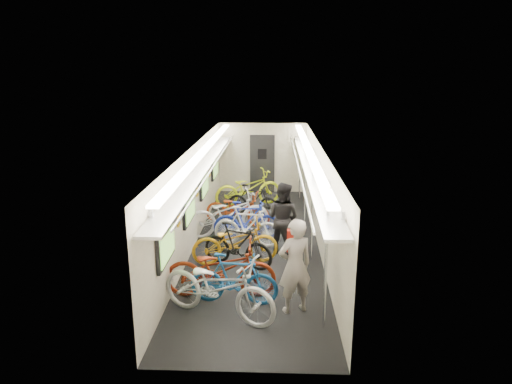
# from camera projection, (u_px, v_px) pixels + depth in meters

# --- Properties ---
(train_car_shell) EXTENTS (10.00, 10.00, 10.00)m
(train_car_shell) POSITION_uv_depth(u_px,v_px,m) (243.00, 171.00, 11.51)
(train_car_shell) COLOR black
(train_car_shell) RESTS_ON ground
(bicycle_0) EXTENTS (2.27, 1.55, 1.13)m
(bicycle_0) POSITION_uv_depth(u_px,v_px,m) (218.00, 287.00, 7.70)
(bicycle_0) COLOR silver
(bicycle_0) RESTS_ON ground
(bicycle_1) EXTENTS (1.64, 0.61, 0.97)m
(bicycle_1) POSITION_uv_depth(u_px,v_px,m) (234.00, 279.00, 8.18)
(bicycle_1) COLOR #185392
(bicycle_1) RESTS_ON ground
(bicycle_2) EXTENTS (2.08, 0.78, 1.09)m
(bicycle_2) POSITION_uv_depth(u_px,v_px,m) (220.00, 269.00, 8.45)
(bicycle_2) COLOR maroon
(bicycle_2) RESTS_ON ground
(bicycle_3) EXTENTS (1.69, 1.06, 0.98)m
(bicycle_3) POSITION_uv_depth(u_px,v_px,m) (237.00, 245.00, 9.75)
(bicycle_3) COLOR black
(bicycle_3) RESTS_ON ground
(bicycle_4) EXTENTS (1.97, 1.00, 0.99)m
(bicycle_4) POSITION_uv_depth(u_px,v_px,m) (235.00, 242.00, 9.92)
(bicycle_4) COLOR orange
(bicycle_4) RESTS_ON ground
(bicycle_5) EXTENTS (1.70, 0.73, 0.99)m
(bicycle_5) POSITION_uv_depth(u_px,v_px,m) (247.00, 226.00, 10.93)
(bicycle_5) COLOR silver
(bicycle_5) RESTS_ON ground
(bicycle_6) EXTENTS (2.28, 1.51, 1.13)m
(bicycle_6) POSITION_uv_depth(u_px,v_px,m) (229.00, 214.00, 11.66)
(bicycle_6) COLOR silver
(bicycle_6) RESTS_ON ground
(bicycle_7) EXTENTS (1.69, 0.56, 1.00)m
(bicycle_7) POSITION_uv_depth(u_px,v_px,m) (247.00, 220.00, 11.34)
(bicycle_7) COLOR #1A2C9D
(bicycle_7) RESTS_ON ground
(bicycle_8) EXTENTS (1.95, 1.12, 0.97)m
(bicycle_8) POSITION_uv_depth(u_px,v_px,m) (237.00, 209.00, 12.34)
(bicycle_8) COLOR #9F3511
(bicycle_8) RESTS_ON ground
(bicycle_9) EXTENTS (1.60, 0.83, 0.93)m
(bicycle_9) POSITION_uv_depth(u_px,v_px,m) (253.00, 200.00, 13.24)
(bicycle_9) COLOR black
(bicycle_9) RESTS_ON ground
(bicycle_10) EXTENTS (2.27, 1.55, 1.13)m
(bicycle_10) POSITION_uv_depth(u_px,v_px,m) (248.00, 188.00, 14.22)
(bicycle_10) COLOR #D2E415
(bicycle_10) RESTS_ON ground
(passenger_near) EXTENTS (0.73, 0.61, 1.70)m
(passenger_near) POSITION_uv_depth(u_px,v_px,m) (295.00, 266.00, 7.84)
(passenger_near) COLOR gray
(passenger_near) RESTS_ON ground
(passenger_mid) EXTENTS (1.02, 0.96, 1.67)m
(passenger_mid) POSITION_uv_depth(u_px,v_px,m) (283.00, 218.00, 10.46)
(passenger_mid) COLOR black
(passenger_mid) RESTS_ON ground
(backpack) EXTENTS (0.27, 0.15, 0.38)m
(backpack) POSITION_uv_depth(u_px,v_px,m) (295.00, 241.00, 7.82)
(backpack) COLOR #B41E12
(backpack) RESTS_ON passenger_near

